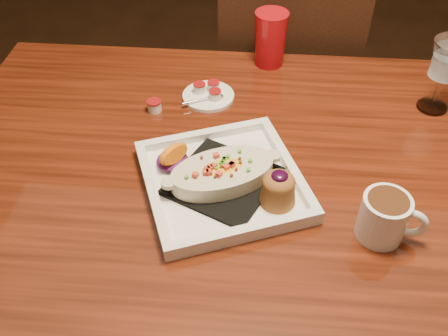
# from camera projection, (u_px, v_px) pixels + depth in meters

# --- Properties ---
(table) EXTENTS (1.50, 0.90, 0.75)m
(table) POSITION_uv_depth(u_px,v_px,m) (290.00, 203.00, 1.07)
(table) COLOR maroon
(table) RESTS_ON floor
(chair_far) EXTENTS (0.42, 0.42, 0.93)m
(chair_far) POSITION_uv_depth(u_px,v_px,m) (284.00, 91.00, 1.62)
(chair_far) COLOR black
(chair_far) RESTS_ON floor
(plate) EXTENTS (0.38, 0.38, 0.08)m
(plate) POSITION_uv_depth(u_px,v_px,m) (227.00, 179.00, 0.95)
(plate) COLOR white
(plate) RESTS_ON table
(coffee_mug) EXTENTS (0.12, 0.08, 0.09)m
(coffee_mug) POSITION_uv_depth(u_px,v_px,m) (385.00, 216.00, 0.85)
(coffee_mug) COLOR white
(coffee_mug) RESTS_ON table
(goblet) EXTENTS (0.08, 0.08, 0.17)m
(goblet) POSITION_uv_depth(u_px,v_px,m) (447.00, 63.00, 1.07)
(goblet) COLOR silver
(goblet) RESTS_ON table
(saucer) EXTENTS (0.12, 0.12, 0.08)m
(saucer) POSITION_uv_depth(u_px,v_px,m) (208.00, 94.00, 1.18)
(saucer) COLOR white
(saucer) RESTS_ON table
(creamer_loose) EXTENTS (0.03, 0.03, 0.03)m
(creamer_loose) POSITION_uv_depth(u_px,v_px,m) (154.00, 106.00, 1.14)
(creamer_loose) COLOR silver
(creamer_loose) RESTS_ON table
(red_tumbler) EXTENTS (0.08, 0.08, 0.14)m
(red_tumbler) POSITION_uv_depth(u_px,v_px,m) (270.00, 39.00, 1.25)
(red_tumbler) COLOR #B20C14
(red_tumbler) RESTS_ON table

